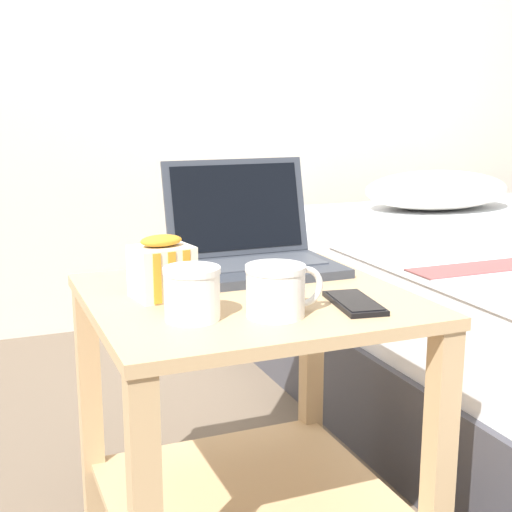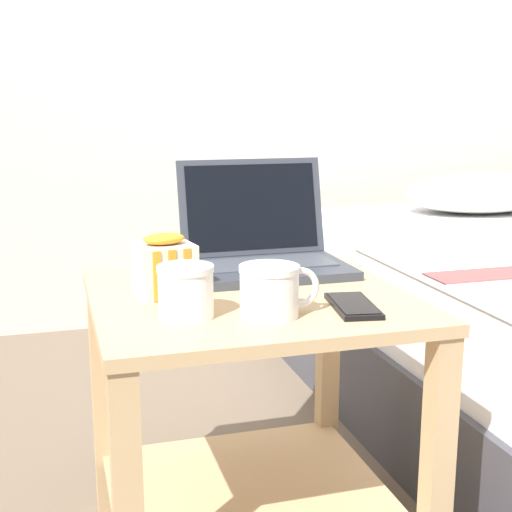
{
  "view_description": "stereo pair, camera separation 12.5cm",
  "coord_description": "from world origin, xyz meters",
  "px_view_note": "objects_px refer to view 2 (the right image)",
  "views": [
    {
      "loc": [
        -0.46,
        -1.18,
        0.9
      ],
      "look_at": [
        0.0,
        -0.04,
        0.63
      ],
      "focal_mm": 50.0,
      "sensor_mm": 36.0,
      "label": 1
    },
    {
      "loc": [
        -0.34,
        -1.22,
        0.9
      ],
      "look_at": [
        0.0,
        -0.04,
        0.63
      ],
      "focal_mm": 50.0,
      "sensor_mm": 36.0,
      "label": 2
    }
  ],
  "objects_px": {
    "mug_front_right": "(185,288)",
    "cell_phone": "(353,306)",
    "mug_front_left": "(271,288)",
    "snack_bag": "(165,267)",
    "laptop": "(263,248)"
  },
  "relations": [
    {
      "from": "mug_front_right",
      "to": "cell_phone",
      "type": "bearing_deg",
      "value": -6.51
    },
    {
      "from": "mug_front_left",
      "to": "cell_phone",
      "type": "relative_size",
      "value": 0.88
    },
    {
      "from": "snack_bag",
      "to": "cell_phone",
      "type": "bearing_deg",
      "value": -31.09
    },
    {
      "from": "mug_front_right",
      "to": "cell_phone",
      "type": "xyz_separation_m",
      "value": [
        0.28,
        -0.03,
        -0.04
      ]
    },
    {
      "from": "mug_front_right",
      "to": "cell_phone",
      "type": "distance_m",
      "value": 0.29
    },
    {
      "from": "mug_front_left",
      "to": "mug_front_right",
      "type": "bearing_deg",
      "value": 164.8
    },
    {
      "from": "snack_bag",
      "to": "mug_front_right",
      "type": "bearing_deg",
      "value": -86.11
    },
    {
      "from": "mug_front_left",
      "to": "laptop",
      "type": "bearing_deg",
      "value": 75.26
    },
    {
      "from": "mug_front_left",
      "to": "snack_bag",
      "type": "bearing_deg",
      "value": 128.64
    },
    {
      "from": "mug_front_left",
      "to": "mug_front_right",
      "type": "distance_m",
      "value": 0.14
    },
    {
      "from": "laptop",
      "to": "snack_bag",
      "type": "distance_m",
      "value": 0.27
    },
    {
      "from": "mug_front_left",
      "to": "mug_front_right",
      "type": "relative_size",
      "value": 1.06
    },
    {
      "from": "mug_front_left",
      "to": "snack_bag",
      "type": "distance_m",
      "value": 0.23
    },
    {
      "from": "mug_front_left",
      "to": "mug_front_right",
      "type": "xyz_separation_m",
      "value": [
        -0.14,
        0.04,
        0.0
      ]
    },
    {
      "from": "laptop",
      "to": "mug_front_right",
      "type": "height_order",
      "value": "laptop"
    }
  ]
}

